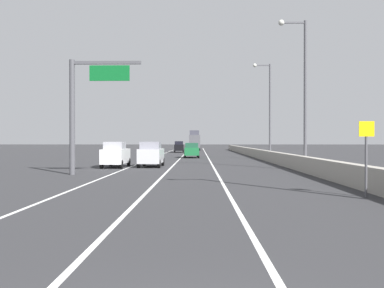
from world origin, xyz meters
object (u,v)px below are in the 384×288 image
overhead_sign_gantry (83,102)px  box_truck (194,141)px  lamp_post_right_second (302,85)px  car_black_0 (179,147)px  speed_advisory_sign (366,153)px  car_green_1 (191,150)px  lamp_post_right_third (268,105)px  car_white_3 (116,155)px  car_silver_2 (151,154)px

overhead_sign_gantry → box_truck: 68.79m
lamp_post_right_second → car_black_0: (-11.32, 47.28, -5.36)m
speed_advisory_sign → lamp_post_right_second: 16.00m
car_black_0 → car_green_1: bearing=-83.6°
lamp_post_right_third → car_black_0: bearing=112.2°
lamp_post_right_third → box_truck: lamp_post_right_third is taller
overhead_sign_gantry → car_white_3: overhead_sign_gantry is taller
car_green_1 → car_white_3: (-6.00, -19.65, 0.10)m
car_green_1 → overhead_sign_gantry: bearing=-103.5°
lamp_post_right_second → car_white_3: (-14.63, 3.48, -5.33)m
overhead_sign_gantry → lamp_post_right_second: 15.94m
overhead_sign_gantry → box_truck: (6.62, 68.42, -2.69)m
lamp_post_right_second → car_black_0: 48.91m
car_black_0 → lamp_post_right_third: bearing=-67.8°
lamp_post_right_third → car_silver_2: 19.63m
overhead_sign_gantry → lamp_post_right_second: bearing=15.9°
overhead_sign_gantry → speed_advisory_sign: 18.12m
lamp_post_right_second → box_truck: 64.79m
car_white_3 → lamp_post_right_second: bearing=-13.4°
lamp_post_right_second → box_truck: size_ratio=1.46×
car_silver_2 → box_truck: 60.11m
overhead_sign_gantry → car_black_0: bearing=85.7°
car_black_0 → car_green_1: size_ratio=1.05×
speed_advisory_sign → lamp_post_right_second: lamp_post_right_second is taller
lamp_post_right_third → car_white_3: size_ratio=2.34×
speed_advisory_sign → car_white_3: 23.14m
overhead_sign_gantry → box_truck: bearing=84.5°
lamp_post_right_second → car_green_1: bearing=110.5°
car_silver_2 → overhead_sign_gantry: bearing=-112.6°
lamp_post_right_third → car_white_3: (-15.05, -15.02, -5.33)m
car_black_0 → car_silver_2: 43.23m
car_green_1 → box_truck: box_truck is taller
car_black_0 → car_white_3: size_ratio=0.92×
lamp_post_right_second → car_black_0: size_ratio=2.53×
speed_advisory_sign → box_truck: 79.70m
lamp_post_right_second → car_white_3: 15.95m
car_white_3 → lamp_post_right_third: bearing=44.9°
car_black_0 → overhead_sign_gantry: bearing=-94.3°
lamp_post_right_second → box_truck: bearing=97.7°
lamp_post_right_second → car_silver_2: size_ratio=2.73×
car_black_0 → car_green_1: (2.69, -24.15, -0.07)m
car_silver_2 → speed_advisory_sign: bearing=-61.2°
lamp_post_right_second → car_white_3: lamp_post_right_second is taller
car_silver_2 → car_black_0: bearing=89.4°
overhead_sign_gantry → car_silver_2: 9.81m
lamp_post_right_second → box_truck: (-8.63, 64.06, -4.34)m
speed_advisory_sign → car_silver_2: (-10.64, 19.33, -0.71)m
car_black_0 → car_silver_2: bearing=-90.6°
car_black_0 → car_white_3: 43.92m
box_truck → car_green_1: bearing=-90.0°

